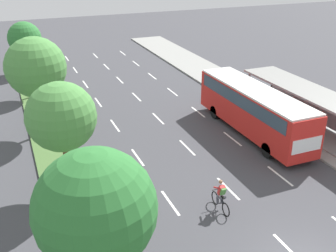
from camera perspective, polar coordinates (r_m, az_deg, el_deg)
name	(u,v)px	position (r m, az deg, el deg)	size (l,w,h in m)	color
median_strip	(45,121)	(32.01, -17.32, 0.74)	(2.60, 52.00, 0.12)	#4C7038
sidewalk_right	(240,92)	(37.43, 10.32, 4.89)	(4.50, 52.00, 0.15)	gray
lane_divider_left	(115,126)	(30.12, -7.63, 0.07)	(0.14, 45.30, 0.01)	white
lane_divider_center	(158,119)	(31.10, -1.42, 1.08)	(0.14, 45.30, 0.01)	white
lane_divider_right	(198,112)	(32.42, 4.36, 2.02)	(0.14, 45.30, 0.01)	white
bus_shelter	(310,105)	(30.52, 19.74, 2.91)	(2.90, 12.40, 2.86)	gray
bus	(253,106)	(28.51, 12.18, 2.79)	(2.54, 11.29, 3.37)	red
cyclist	(221,197)	(20.45, 7.60, -10.03)	(0.46, 1.82, 1.71)	black
median_tree_nearest	(95,209)	(13.56, -10.39, -11.65)	(4.17, 4.17, 6.35)	brown
median_tree_second	(61,117)	(20.71, -15.09, 1.27)	(3.60, 3.60, 6.14)	brown
median_tree_third	(36,67)	(28.29, -18.48, 7.98)	(4.09, 4.09, 6.84)	brown
median_tree_fourth	(30,57)	(36.55, -19.18, 9.28)	(3.01, 3.01, 5.02)	brown
median_tree_fifth	(25,38)	(44.54, -19.92, 11.76)	(3.41, 3.41, 5.26)	brown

